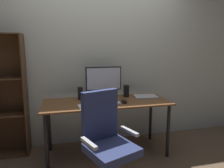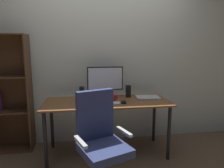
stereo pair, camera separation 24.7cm
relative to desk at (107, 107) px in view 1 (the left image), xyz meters
The scene contains 13 objects.
ground_plane 0.66m from the desk, ahead, with size 12.00×12.00×0.00m, color brown.
back_wall 0.82m from the desk, 90.00° to the left, with size 6.40×0.10×2.60m, color beige.
desk is the anchor object (origin of this frame).
monitor 0.39m from the desk, 89.69° to the left, with size 0.50×0.20×0.44m.
keyboard 0.17m from the desk, 91.44° to the right, with size 0.29×0.11×0.02m, color #B7BABC.
mouse 0.26m from the desk, 33.12° to the right, with size 0.06×0.10×0.03m, color black.
coffee_mug 0.16m from the desk, ahead, with size 0.09×0.07×0.09m.
laptop 0.60m from the desk, ahead, with size 0.32×0.23×0.02m, color #B7BABC.
speaker_left 0.41m from the desk, 150.42° to the left, with size 0.06×0.07×0.17m, color black.
speaker_right 0.41m from the desk, 29.42° to the left, with size 0.06×0.07×0.17m, color black.
paper_sheet 0.35m from the desk, 142.06° to the right, with size 0.21×0.30×0.00m, color white.
office_chair 0.73m from the desk, 101.88° to the right, with size 0.58×0.59×1.01m.
bookshelf 1.41m from the desk, 166.37° to the left, with size 0.61×0.28×1.62m.
Camera 1 is at (-0.56, -2.57, 1.44)m, focal length 32.98 mm.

